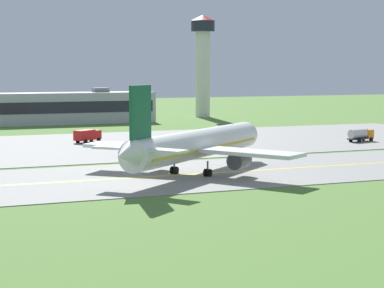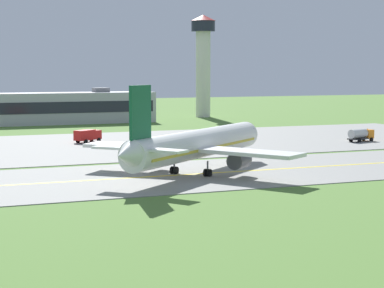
{
  "view_description": "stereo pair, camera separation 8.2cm",
  "coord_description": "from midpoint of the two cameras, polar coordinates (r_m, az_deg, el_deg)",
  "views": [
    {
      "loc": [
        -38.15,
        -90.94,
        14.64
      ],
      "look_at": [
        0.21,
        2.79,
        4.0
      ],
      "focal_mm": 67.01,
      "sensor_mm": 36.0,
      "label": 1
    },
    {
      "loc": [
        -38.07,
        -90.97,
        14.64
      ],
      "look_at": [
        0.21,
        2.79,
        4.0
      ],
      "focal_mm": 67.01,
      "sensor_mm": 36.0,
      "label": 2
    }
  ],
  "objects": [
    {
      "name": "ground_plane",
      "position": [
        99.7,
        0.47,
        -2.45
      ],
      "size": [
        500.0,
        500.0,
        0.0
      ],
      "primitive_type": "plane",
      "color": "#517A33"
    },
    {
      "name": "taxiway_strip",
      "position": [
        99.69,
        0.47,
        -2.42
      ],
      "size": [
        240.0,
        28.0,
        0.1
      ],
      "primitive_type": "cube",
      "color": "gray",
      "rests_on": "ground"
    },
    {
      "name": "apron_pad",
      "position": [
        142.14,
        -2.35,
        0.1
      ],
      "size": [
        140.0,
        52.0,
        0.1
      ],
      "primitive_type": "cube",
      "color": "gray",
      "rests_on": "ground"
    },
    {
      "name": "taxiway_centreline",
      "position": [
        99.68,
        0.47,
        -2.39
      ],
      "size": [
        220.0,
        0.6,
        0.01
      ],
      "primitive_type": "cube",
      "color": "yellow",
      "rests_on": "taxiway_strip"
    },
    {
      "name": "airplane_lead",
      "position": [
        99.55,
        0.28,
        -0.06
      ],
      "size": [
        32.85,
        29.55,
        12.7
      ],
      "color": "white",
      "rests_on": "ground"
    },
    {
      "name": "service_truck_fuel",
      "position": [
        143.85,
        -8.34,
        0.71
      ],
      "size": [
        6.16,
        4.97,
        2.6
      ],
      "color": "red",
      "rests_on": "ground"
    },
    {
      "name": "service_truck_catering",
      "position": [
        147.78,
        13.26,
        0.75
      ],
      "size": [
        6.33,
        3.65,
        2.65
      ],
      "color": "orange",
      "rests_on": "ground"
    },
    {
      "name": "terminal_building",
      "position": [
        195.69,
        -9.96,
        2.84
      ],
      "size": [
        47.37,
        10.3,
        9.53
      ],
      "color": "#B2B2B7",
      "rests_on": "ground"
    },
    {
      "name": "control_tower",
      "position": [
        218.84,
        0.86,
        6.98
      ],
      "size": [
        7.6,
        7.6,
        30.9
      ],
      "color": "silver",
      "rests_on": "ground"
    }
  ]
}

